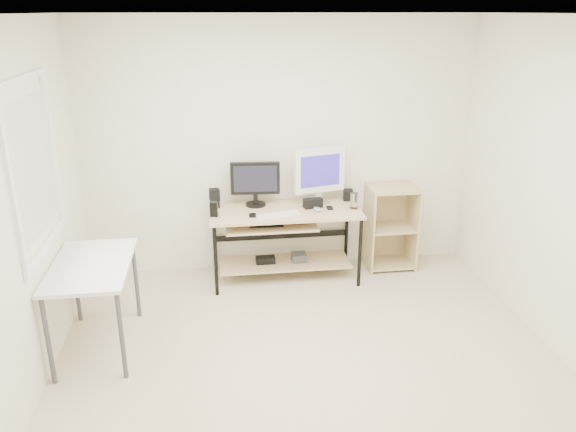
# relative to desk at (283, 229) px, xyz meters

# --- Properties ---
(room) EXTENTS (4.01, 4.01, 2.62)m
(room) POSITION_rel_desk_xyz_m (-0.11, -1.62, 0.78)
(room) COLOR beige
(room) RESTS_ON ground
(desk) EXTENTS (1.50, 0.65, 0.75)m
(desk) POSITION_rel_desk_xyz_m (0.00, 0.00, 0.00)
(desk) COLOR #D1B485
(desk) RESTS_ON ground
(side_table) EXTENTS (0.60, 1.00, 0.75)m
(side_table) POSITION_rel_desk_xyz_m (-1.65, -1.06, 0.13)
(side_table) COLOR white
(side_table) RESTS_ON ground
(shelf_unit) EXTENTS (0.50, 0.40, 0.90)m
(shelf_unit) POSITION_rel_desk_xyz_m (1.18, 0.16, -0.09)
(shelf_unit) COLOR #CCB57F
(shelf_unit) RESTS_ON ground
(black_monitor) EXTENTS (0.50, 0.21, 0.45)m
(black_monitor) POSITION_rel_desk_xyz_m (-0.25, 0.17, 0.47)
(black_monitor) COLOR black
(black_monitor) RESTS_ON desk
(white_imac) EXTENTS (0.54, 0.19, 0.58)m
(white_imac) POSITION_rel_desk_xyz_m (0.40, 0.15, 0.55)
(white_imac) COLOR silver
(white_imac) RESTS_ON desk
(keyboard) EXTENTS (0.44, 0.21, 0.01)m
(keyboard) POSITION_rel_desk_xyz_m (-0.06, -0.16, 0.22)
(keyboard) COLOR white
(keyboard) RESTS_ON desk
(mouse) EXTENTS (0.11, 0.13, 0.04)m
(mouse) POSITION_rel_desk_xyz_m (0.34, -0.09, 0.23)
(mouse) COLOR #B7B7BD
(mouse) RESTS_ON desk
(center_speaker) EXTENTS (0.20, 0.12, 0.09)m
(center_speaker) POSITION_rel_desk_xyz_m (0.31, 0.02, 0.26)
(center_speaker) COLOR black
(center_speaker) RESTS_ON desk
(speaker_left) EXTENTS (0.11, 0.11, 0.19)m
(speaker_left) POSITION_rel_desk_xyz_m (-0.67, 0.17, 0.31)
(speaker_left) COLOR black
(speaker_left) RESTS_ON desk
(speaker_right) EXTENTS (0.11, 0.11, 0.12)m
(speaker_right) POSITION_rel_desk_xyz_m (0.72, 0.20, 0.27)
(speaker_right) COLOR black
(speaker_right) RESTS_ON desk
(audio_controller) EXTENTS (0.08, 0.06, 0.15)m
(audio_controller) POSITION_rel_desk_xyz_m (-0.68, -0.10, 0.28)
(audio_controller) COLOR black
(audio_controller) RESTS_ON desk
(volume_puck) EXTENTS (0.09, 0.09, 0.03)m
(volume_puck) POSITION_rel_desk_xyz_m (-0.31, -0.16, 0.23)
(volume_puck) COLOR black
(volume_puck) RESTS_ON desk
(smartphone) EXTENTS (0.07, 0.12, 0.01)m
(smartphone) POSITION_rel_desk_xyz_m (0.48, -0.02, 0.22)
(smartphone) COLOR black
(smartphone) RESTS_ON desk
(coaster) EXTENTS (0.12, 0.12, 0.01)m
(coaster) POSITION_rel_desk_xyz_m (0.72, -0.06, 0.21)
(coaster) COLOR #9B7046
(coaster) RESTS_ON desk
(drinking_glass) EXTENTS (0.10, 0.10, 0.16)m
(drinking_glass) POSITION_rel_desk_xyz_m (0.72, -0.06, 0.30)
(drinking_glass) COLOR white
(drinking_glass) RESTS_ON coaster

